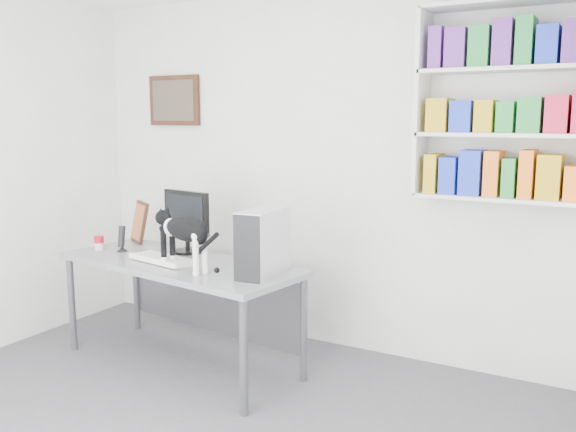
{
  "coord_description": "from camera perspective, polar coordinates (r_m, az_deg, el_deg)",
  "views": [
    {
      "loc": [
        2.13,
        -2.17,
        1.76
      ],
      "look_at": [
        0.06,
        1.53,
        1.07
      ],
      "focal_mm": 38.0,
      "sensor_mm": 36.0,
      "label": 1
    }
  ],
  "objects": [
    {
      "name": "keyboard",
      "position": [
        4.34,
        -11.65,
        -3.97
      ],
      "size": [
        0.54,
        0.29,
        0.04
      ],
      "primitive_type": "cube",
      "rotation": [
        0.0,
        0.0,
        -0.19
      ],
      "color": "white",
      "rests_on": "desk"
    },
    {
      "name": "room",
      "position": [
        3.07,
        -15.14,
        1.27
      ],
      "size": [
        4.01,
        4.01,
        2.7
      ],
      "color": "#515256",
      "rests_on": "ground"
    },
    {
      "name": "soup_can",
      "position": [
        4.85,
        -17.26,
        -2.42
      ],
      "size": [
        0.08,
        0.08,
        0.11
      ],
      "primitive_type": "cylinder",
      "rotation": [
        0.0,
        0.0,
        0.11
      ],
      "color": "#B00F1A",
      "rests_on": "desk"
    },
    {
      "name": "cat",
      "position": [
        4.06,
        -9.64,
        -2.45
      ],
      "size": [
        0.62,
        0.33,
        0.37
      ],
      "primitive_type": null,
      "rotation": [
        0.0,
        0.0,
        -0.29
      ],
      "color": "black",
      "rests_on": "desk"
    },
    {
      "name": "desk",
      "position": [
        4.45,
        -10.03,
        -8.95
      ],
      "size": [
        1.91,
        0.95,
        0.76
      ],
      "primitive_type": "cube",
      "rotation": [
        0.0,
        0.0,
        -0.14
      ],
      "color": "slate",
      "rests_on": "room"
    },
    {
      "name": "leaning_print",
      "position": [
        5.06,
        -13.71,
        -0.46
      ],
      "size": [
        0.29,
        0.24,
        0.34
      ],
      "primitive_type": "cube",
      "rotation": [
        0.0,
        0.0,
        -0.54
      ],
      "color": "#422415",
      "rests_on": "desk"
    },
    {
      "name": "speaker",
      "position": [
        4.73,
        -15.3,
        -2.01
      ],
      "size": [
        0.09,
        0.09,
        0.2
      ],
      "primitive_type": "cylinder",
      "rotation": [
        0.0,
        0.0,
        -0.01
      ],
      "color": "black",
      "rests_on": "desk"
    },
    {
      "name": "monitor",
      "position": [
        4.56,
        -9.41,
        -0.5
      ],
      "size": [
        0.47,
        0.28,
        0.47
      ],
      "primitive_type": "cube",
      "rotation": [
        0.0,
        0.0,
        -0.16
      ],
      "color": "black",
      "rests_on": "desk"
    },
    {
      "name": "pc_tower",
      "position": [
        3.85,
        -2.38,
        -2.52
      ],
      "size": [
        0.22,
        0.44,
        0.43
      ],
      "primitive_type": "cube",
      "rotation": [
        0.0,
        0.0,
        0.08
      ],
      "color": "silver",
      "rests_on": "desk"
    },
    {
      "name": "bookshelf",
      "position": [
        4.08,
        19.23,
        10.01
      ],
      "size": [
        1.03,
        0.28,
        1.24
      ],
      "primitive_type": "cube",
      "color": "silver",
      "rests_on": "room"
    },
    {
      "name": "wall_art",
      "position": [
        5.38,
        -10.6,
        10.57
      ],
      "size": [
        0.52,
        0.04,
        0.42
      ],
      "primitive_type": "cube",
      "color": "#422415",
      "rests_on": "room"
    }
  ]
}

